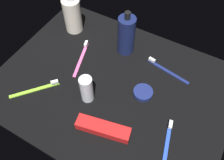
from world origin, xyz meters
TOP-DOWN VIEW (x-y plane):
  - ground_plane at (0.00, 0.00)cm, footprint 84.00×64.00cm
  - lotion_bottle at (-3.82, 17.90)cm, footprint 6.68×6.68cm
  - bodywash_bottle at (-29.06, 18.06)cm, footprint 7.37×7.37cm
  - deodorant_stick at (-4.71, -8.99)cm, footprint 4.42×4.42cm
  - toothbrush_lime at (-22.44, -15.00)cm, footprint 12.63×14.44cm
  - toothbrush_navy at (14.58, 15.88)cm, footprint 17.93×4.32cm
  - toothbrush_pink at (-17.02, 5.58)cm, footprint 6.36×17.58cm
  - toothbrush_blue at (26.05, -11.32)cm, footprint 5.32×17.79cm
  - toothpaste_box_red at (6.34, -17.01)cm, footprint 18.13×7.94cm
  - cream_tin_left at (11.55, 1.98)cm, footprint 6.98×6.98cm

SIDE VIEW (x-z plane):
  - ground_plane at x=0.00cm, z-range -1.20..0.00cm
  - toothbrush_lime at x=-22.44cm, z-range -0.44..1.66cm
  - toothbrush_navy at x=14.58cm, z-range -0.44..1.66cm
  - toothbrush_pink at x=-17.02cm, z-range -0.44..1.66cm
  - toothbrush_blue at x=26.05cm, z-range -0.44..1.66cm
  - cream_tin_left at x=11.55cm, z-range 0.00..1.70cm
  - toothpaste_box_red at x=6.34cm, z-range 0.00..3.20cm
  - deodorant_stick at x=-4.71cm, z-range 0.00..10.96cm
  - bodywash_bottle at x=-29.06cm, z-range -0.87..16.04cm
  - lotion_bottle at x=-3.82cm, z-range -1.23..17.67cm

